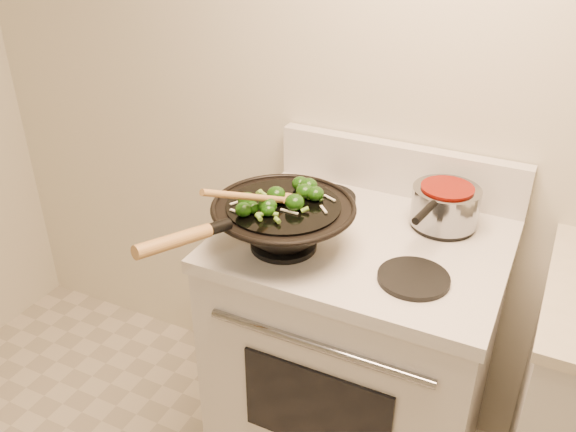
% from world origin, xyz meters
% --- Properties ---
extents(stove, '(0.78, 0.67, 1.08)m').
position_xyz_m(stove, '(-0.07, 1.17, 0.47)').
color(stove, silver).
rests_on(stove, ground).
extents(wok, '(0.38, 0.62, 0.18)m').
position_xyz_m(wok, '(-0.25, 1.02, 1.00)').
color(wok, black).
rests_on(wok, stove).
extents(stirfry, '(0.26, 0.24, 0.04)m').
position_xyz_m(stirfry, '(-0.26, 1.02, 1.07)').
color(stirfry, '#123709').
rests_on(stirfry, wok).
extents(wooden_spoon, '(0.14, 0.30, 0.13)m').
position_xyz_m(wooden_spoon, '(-0.28, 0.96, 1.09)').
color(wooden_spoon, '#A37540').
rests_on(wooden_spoon, wok).
extents(saucepan, '(0.19, 0.31, 0.11)m').
position_xyz_m(saucepan, '(0.11, 1.32, 0.99)').
color(saucepan, gray).
rests_on(saucepan, stove).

